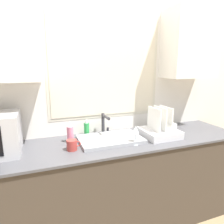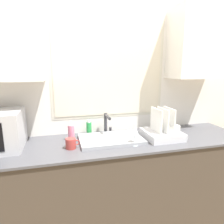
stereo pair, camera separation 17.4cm
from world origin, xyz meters
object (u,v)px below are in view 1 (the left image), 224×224
object	(u,v)px
wine_glass	(135,130)
spray_bottle	(70,132)
dish_rack	(160,130)
mug_near_sink	(72,145)
faucet	(104,122)
soap_bottle	(87,129)

from	to	relation	value
wine_glass	spray_bottle	bearing A→B (deg)	153.95
dish_rack	wine_glass	bearing A→B (deg)	-161.13
spray_bottle	mug_near_sink	world-z (taller)	spray_bottle
spray_bottle	mug_near_sink	xyz separation A→B (m)	(-0.01, -0.18, -0.05)
dish_rack	wine_glass	distance (m)	0.35
faucet	wine_glass	size ratio (longest dim) A/B	1.25
faucet	dish_rack	size ratio (longest dim) A/B	0.64
soap_bottle	mug_near_sink	distance (m)	0.37
faucet	mug_near_sink	world-z (taller)	faucet
faucet	dish_rack	world-z (taller)	dish_rack
soap_bottle	faucet	bearing A→B (deg)	-11.58
soap_bottle	wine_glass	size ratio (longest dim) A/B	0.92
mug_near_sink	faucet	bearing A→B (deg)	37.25
soap_bottle	mug_near_sink	xyz separation A→B (m)	(-0.20, -0.32, -0.02)
wine_glass	dish_rack	bearing A→B (deg)	18.87
dish_rack	mug_near_sink	xyz separation A→B (m)	(-0.86, -0.04, -0.02)
spray_bottle	soap_bottle	distance (m)	0.23
soap_bottle	mug_near_sink	bearing A→B (deg)	-121.65
faucet	mug_near_sink	bearing A→B (deg)	-142.75
spray_bottle	soap_bottle	size ratio (longest dim) A/B	1.29
soap_bottle	dish_rack	bearing A→B (deg)	-22.55
faucet	soap_bottle	world-z (taller)	faucet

